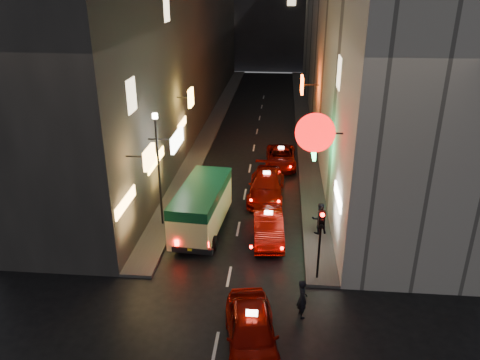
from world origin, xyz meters
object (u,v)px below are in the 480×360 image
(minibus, at_px, (202,203))
(lamp_post, at_px, (158,163))
(taxi_near, at_px, (252,330))
(traffic_light, at_px, (321,229))
(pedestrian_crossing, at_px, (302,296))

(minibus, distance_m, lamp_post, 3.11)
(taxi_near, relative_size, traffic_light, 1.72)
(traffic_light, distance_m, lamp_post, 9.42)
(minibus, xyz_separation_m, traffic_light, (5.92, -4.22, 1.06))
(minibus, height_order, lamp_post, lamp_post)
(taxi_near, relative_size, lamp_post, 0.97)
(pedestrian_crossing, relative_size, lamp_post, 0.31)
(minibus, height_order, traffic_light, traffic_light)
(taxi_near, distance_m, lamp_post, 10.94)
(minibus, height_order, taxi_near, minibus)
(pedestrian_crossing, distance_m, lamp_post, 10.53)
(taxi_near, relative_size, pedestrian_crossing, 3.11)
(taxi_near, height_order, traffic_light, traffic_light)
(taxi_near, bearing_deg, minibus, 110.53)
(traffic_light, relative_size, lamp_post, 0.56)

